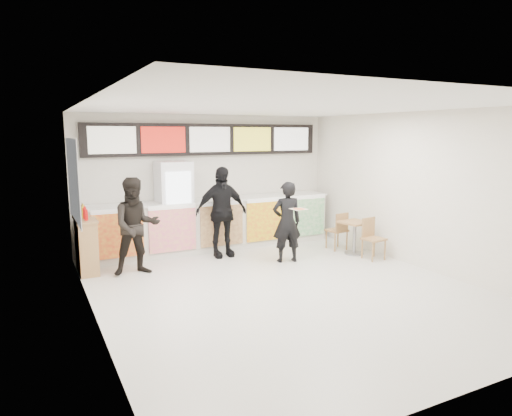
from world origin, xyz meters
TOP-DOWN VIEW (x-y plane):
  - floor at (0.00, 0.00)m, footprint 7.00×7.00m
  - ceiling at (0.00, 0.00)m, footprint 7.00×7.00m
  - wall_back at (0.00, 3.50)m, footprint 6.00×0.00m
  - wall_left at (-3.00, 0.00)m, footprint 0.00×7.00m
  - wall_right at (3.00, 0.00)m, footprint 0.00×7.00m
  - service_counter at (0.00, 3.09)m, footprint 5.56×0.77m
  - menu_board at (0.00, 3.41)m, footprint 5.50×0.14m
  - drinks_fridge at (-0.93, 3.11)m, footprint 0.70×0.67m
  - mirror_panel at (-2.99, 2.45)m, footprint 0.01×2.00m
  - customer_main at (0.89, 1.46)m, footprint 0.67×0.51m
  - customer_left at (-2.00, 1.99)m, footprint 0.90×0.71m
  - customer_mid at (-0.13, 2.44)m, footprint 1.13×0.49m
  - pizza_slice at (0.89, 1.01)m, footprint 0.36×0.36m
  - cafe_table at (2.50, 1.31)m, footprint 0.66×1.50m
  - condiment_ledge at (-2.82, 2.55)m, footprint 0.37×0.92m

SIDE VIEW (x-z plane):
  - floor at x=0.00m, z-range 0.00..0.00m
  - cafe_table at x=2.50m, z-range 0.07..0.92m
  - condiment_ledge at x=-2.82m, z-range -0.09..1.14m
  - service_counter at x=0.00m, z-range 0.00..1.14m
  - customer_main at x=0.89m, z-range 0.00..1.64m
  - customer_left at x=-2.00m, z-range 0.00..1.80m
  - customer_mid at x=-0.13m, z-range 0.00..1.91m
  - drinks_fridge at x=-0.93m, z-range 0.00..2.00m
  - pizza_slice at x=0.89m, z-range 1.15..1.17m
  - wall_back at x=0.00m, z-range -1.50..4.50m
  - wall_left at x=-3.00m, z-range -2.00..5.00m
  - wall_right at x=3.00m, z-range -2.00..5.00m
  - mirror_panel at x=-2.99m, z-range 1.00..2.50m
  - menu_board at x=0.00m, z-range 2.10..2.80m
  - ceiling at x=0.00m, z-range 3.00..3.00m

